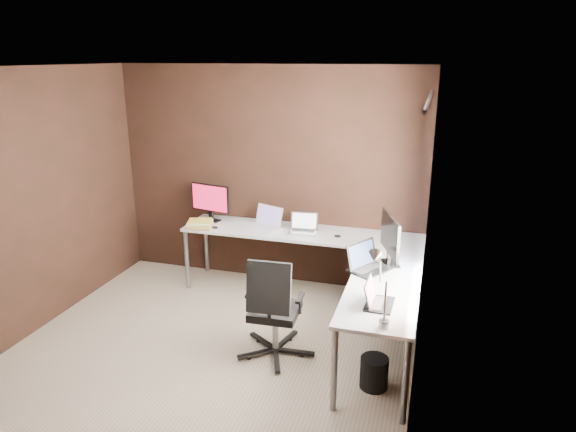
% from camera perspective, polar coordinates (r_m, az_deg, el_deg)
% --- Properties ---
extents(room, '(3.60, 3.60, 2.50)m').
position_cam_1_polar(room, '(4.23, -5.19, -0.69)').
color(room, '#B6AD8D').
rests_on(room, ground).
extents(desk, '(2.65, 2.25, 0.73)m').
position_cam_1_polar(desk, '(5.18, 4.12, -4.26)').
color(desk, white).
rests_on(desk, ground).
extents(drawer_pedestal, '(0.42, 0.50, 0.60)m').
position_cam_1_polar(drawer_pedestal, '(5.35, 10.49, -8.19)').
color(drawer_pedestal, white).
rests_on(drawer_pedestal, ground).
extents(monitor_left, '(0.50, 0.18, 0.44)m').
position_cam_1_polar(monitor_left, '(6.03, -8.63, 1.73)').
color(monitor_left, black).
rests_on(monitor_left, desk).
extents(monitor_right, '(0.23, 0.55, 0.47)m').
position_cam_1_polar(monitor_right, '(4.79, 11.29, -2.33)').
color(monitor_right, black).
rests_on(monitor_right, desk).
extents(laptop_white, '(0.43, 0.37, 0.24)m').
position_cam_1_polar(laptop_white, '(5.77, -2.49, -0.81)').
color(laptop_white, white).
rests_on(laptop_white, desk).
extents(laptop_silver, '(0.32, 0.24, 0.21)m').
position_cam_1_polar(laptop_silver, '(5.64, 1.73, -1.31)').
color(laptop_silver, silver).
rests_on(laptop_silver, desk).
extents(laptop_black_big, '(0.42, 0.45, 0.25)m').
position_cam_1_polar(laptop_black_big, '(4.72, 8.74, -5.28)').
color(laptop_black_big, black).
rests_on(laptop_black_big, desk).
extents(laptop_black_small, '(0.22, 0.31, 0.20)m').
position_cam_1_polar(laptop_black_small, '(4.10, 9.74, -9.11)').
color(laptop_black_small, black).
rests_on(laptop_black_small, desk).
extents(book_stack, '(0.32, 0.28, 0.09)m').
position_cam_1_polar(book_stack, '(5.85, -9.76, -0.88)').
color(book_stack, tan).
rests_on(book_stack, desk).
extents(mouse_left, '(0.09, 0.07, 0.03)m').
position_cam_1_polar(mouse_left, '(5.80, -8.12, -1.27)').
color(mouse_left, black).
rests_on(mouse_left, desk).
extents(mouse_corner, '(0.08, 0.05, 0.03)m').
position_cam_1_polar(mouse_corner, '(5.50, 5.54, -2.24)').
color(mouse_corner, black).
rests_on(mouse_corner, desk).
extents(desk_lamp, '(0.18, 0.21, 0.55)m').
position_cam_1_polar(desk_lamp, '(3.72, 9.98, -6.84)').
color(desk_lamp, slate).
rests_on(desk_lamp, desk).
extents(office_chair, '(0.54, 0.54, 0.97)m').
position_cam_1_polar(office_chair, '(4.66, -1.54, -12.23)').
color(office_chair, black).
rests_on(office_chair, ground).
extents(wastebasket, '(0.29, 0.29, 0.26)m').
position_cam_1_polar(wastebasket, '(4.40, 9.54, -16.78)').
color(wastebasket, black).
rests_on(wastebasket, ground).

